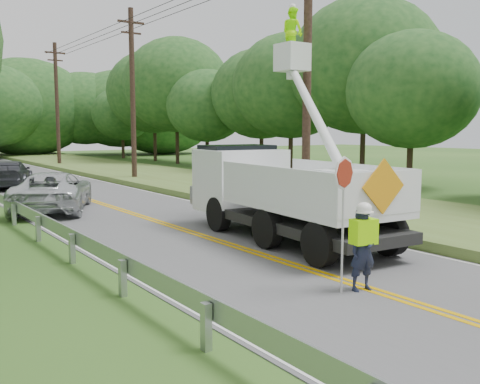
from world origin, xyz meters
TOP-DOWN VIEW (x-y plane):
  - ground at (0.00, 0.00)m, footprint 140.00×140.00m
  - road at (0.00, 14.00)m, footprint 7.20×96.00m
  - guardrail at (-4.02, 14.91)m, footprint 0.18×48.00m
  - utility_poles at (5.00, 17.02)m, footprint 1.60×43.30m
  - tall_grass_verge at (7.10, 14.00)m, footprint 7.00×96.00m
  - treeline_right at (15.81, 25.91)m, footprint 11.70×53.58m
  - flagger at (-0.19, 1.63)m, footprint 1.07×0.48m
  - bucket_truck at (1.97, 7.24)m, footprint 4.63×7.65m
  - suv_silver at (-2.18, 15.30)m, footprint 4.50×5.93m
  - suv_darkgrey at (-1.79, 24.78)m, footprint 3.48×5.32m
  - yard_sign at (6.25, 7.35)m, footprint 0.55×0.09m

SIDE VIEW (x-z plane):
  - ground at x=0.00m, z-range 0.00..0.00m
  - road at x=0.00m, z-range 0.00..0.02m
  - tall_grass_verge at x=7.10m, z-range 0.00..0.30m
  - guardrail at x=-4.02m, z-range 0.17..0.94m
  - yard_sign at x=6.25m, z-range 0.18..0.98m
  - suv_darkgrey at x=-1.79m, z-range 0.02..1.45m
  - suv_silver at x=-2.18m, z-range 0.02..1.52m
  - flagger at x=-0.19m, z-range -0.35..2.26m
  - bucket_truck at x=1.97m, z-range -1.97..5.23m
  - utility_poles at x=5.00m, z-range 0.27..10.27m
  - treeline_right at x=15.81m, z-range 0.58..11.71m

